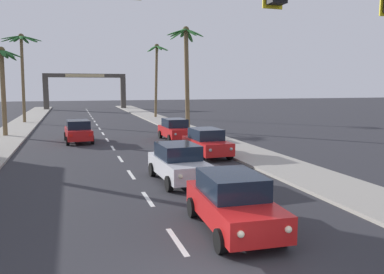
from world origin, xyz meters
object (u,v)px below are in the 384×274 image
Objects in this scene: sedan_parked_mid_kerb at (175,129)px; palm_left_third at (2,73)px; palm_right_third at (186,60)px; palm_right_farthest at (157,66)px; sedan_third_in_queue at (178,163)px; sedan_oncoming_far at (78,131)px; palm_left_farthest at (22,57)px; town_gateway_arch at (85,86)px; sedan_parked_nearest_kerb at (206,142)px; traffic_signal_mast at (353,22)px; sedan_lead_at_stop_bar at (233,202)px.

palm_left_third reaches higher than sedan_parked_mid_kerb.
palm_right_farthest is at bearing 88.02° from palm_right_third.
sedan_oncoming_far is at bearing 106.03° from sedan_third_in_queue.
town_gateway_arch is (7.66, 25.96, -3.20)m from palm_left_farthest.
sedan_oncoming_far is at bearing -153.82° from palm_right_third.
sedan_third_in_queue and sedan_oncoming_far have the same top height.
sedan_parked_nearest_kerb is 0.31× the size of town_gateway_arch.
traffic_signal_mast is 67.02m from town_gateway_arch.
palm_right_farthest reaches higher than sedan_parked_nearest_kerb.
sedan_parked_nearest_kerb is 0.46× the size of palm_right_third.
palm_left_farthest is 1.03× the size of palm_right_farthest.
palm_left_farthest is at bearing 124.54° from sedan_parked_mid_kerb.
sedan_third_in_queue is 1.00× the size of sedan_parked_mid_kerb.
town_gateway_arch is at bearing 101.42° from palm_right_third.
sedan_parked_mid_kerb is at bearing 75.76° from sedan_third_in_queue.
palm_left_farthest is at bearing -169.44° from palm_right_farthest.
sedan_lead_at_stop_bar is 26.32m from palm_right_third.
palm_left_farthest reaches higher than palm_right_third.
palm_right_farthest is (15.99, 2.98, -0.55)m from palm_left_farthest.
sedan_lead_at_stop_bar and sedan_third_in_queue have the same top height.
palm_left_third is at bearing -91.12° from palm_left_farthest.
sedan_third_in_queue is 1.00× the size of sedan_parked_nearest_kerb.
sedan_oncoming_far and sedan_parked_mid_kerb have the same top height.
sedan_lead_at_stop_bar is 1.01× the size of sedan_parked_nearest_kerb.
sedan_oncoming_far is 11.16m from sedan_parked_nearest_kerb.
town_gateway_arch is (-2.93, 66.95, -1.33)m from traffic_signal_mast.
town_gateway_arch is (7.90, 38.43, -1.10)m from palm_left_third.
town_gateway_arch is at bearing 92.50° from traffic_signal_mast.
sedan_oncoming_far is at bearing -72.62° from palm_left_farthest.
palm_left_farthest reaches higher than sedan_parked_nearest_kerb.
palm_right_third is at bearing -39.20° from palm_left_farthest.
palm_left_third is at bearing -101.62° from town_gateway_arch.
town_gateway_arch reaches higher than sedan_third_in_queue.
traffic_signal_mast is 23.03m from sedan_parked_mid_kerb.
town_gateway_arch is at bearing 91.82° from sedan_third_in_queue.
palm_right_farthest is at bearing 62.84° from sedan_oncoming_far.
palm_left_farthest is 0.69× the size of town_gateway_arch.
sedan_parked_nearest_kerb and sedan_parked_mid_kerb have the same top height.
town_gateway_arch is (-7.79, 38.56, -2.41)m from palm_right_third.
traffic_signal_mast is at bearing -75.52° from palm_left_farthest.
sedan_lead_at_stop_bar and sedan_parked_nearest_kerb have the same top height.
sedan_third_in_queue is at bearing -104.24° from sedan_parked_mid_kerb.
palm_left_farthest is (-5.48, 17.50, 6.54)m from sedan_oncoming_far.
traffic_signal_mast is 1.58× the size of palm_left_third.
traffic_signal_mast reaches higher than sedan_third_in_queue.
sedan_oncoming_far is 0.45× the size of palm_left_farthest.
palm_right_third reaches higher than palm_left_third.
sedan_oncoming_far is (-5.11, 23.49, -4.67)m from traffic_signal_mast.
sedan_lead_at_stop_bar is 0.45× the size of palm_left_farthest.
town_gateway_arch is (2.18, 43.46, 3.34)m from sedan_oncoming_far.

